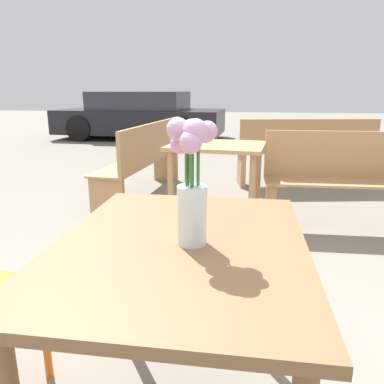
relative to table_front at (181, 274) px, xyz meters
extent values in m
cube|color=brown|center=(0.00, 0.00, 0.10)|extent=(0.75, 0.98, 0.03)
cylinder|color=brown|center=(-0.30, 0.43, -0.28)|extent=(0.05, 0.05, 0.72)
cylinder|color=brown|center=(0.32, 0.42, -0.28)|extent=(0.05, 0.05, 0.72)
cylinder|color=silver|center=(0.04, -0.02, 0.20)|extent=(0.09, 0.09, 0.17)
cylinder|color=silver|center=(0.04, -0.02, 0.16)|extent=(0.08, 0.08, 0.10)
cylinder|color=#337038|center=(0.05, -0.02, 0.27)|extent=(0.01, 0.01, 0.30)
sphere|color=#CC99C6|center=(0.08, -0.02, 0.44)|extent=(0.06, 0.06, 0.06)
cylinder|color=#337038|center=(0.05, 0.00, 0.27)|extent=(0.01, 0.01, 0.29)
sphere|color=#CC99C6|center=(0.07, 0.01, 0.43)|extent=(0.05, 0.05, 0.05)
cylinder|color=#337038|center=(0.03, -0.01, 0.27)|extent=(0.01, 0.01, 0.30)
sphere|color=#CC99C6|center=(0.03, 0.02, 0.44)|extent=(0.06, 0.06, 0.06)
cylinder|color=#337038|center=(0.02, -0.01, 0.25)|extent=(0.01, 0.01, 0.26)
sphere|color=#CC99C6|center=(0.00, 0.00, 0.40)|extent=(0.06, 0.06, 0.06)
cylinder|color=#337038|center=(0.02, -0.02, 0.27)|extent=(0.01, 0.01, 0.30)
sphere|color=#CC99C6|center=(0.00, -0.03, 0.44)|extent=(0.06, 0.06, 0.06)
cylinder|color=#337038|center=(0.04, -0.04, 0.26)|extent=(0.01, 0.01, 0.28)
sphere|color=#CC99C6|center=(0.04, -0.07, 0.41)|extent=(0.06, 0.06, 0.06)
cylinder|color=#337038|center=(0.04, -0.03, 0.27)|extent=(0.01, 0.01, 0.30)
sphere|color=#CC99C6|center=(0.05, -0.05, 0.44)|extent=(0.07, 0.07, 0.07)
cylinder|color=orange|center=(-0.61, 0.22, -0.42)|extent=(0.03, 0.03, 0.44)
cube|color=tan|center=(-0.92, 2.97, -0.20)|extent=(0.56, 1.92, 0.02)
cube|color=tan|center=(-0.76, 2.95, 0.01)|extent=(0.24, 1.89, 0.40)
cube|color=tan|center=(-1.01, 2.09, -0.43)|extent=(0.33, 0.09, 0.43)
cube|color=tan|center=(-0.82, 3.85, -0.43)|extent=(0.33, 0.09, 0.43)
cube|color=tan|center=(1.13, 2.16, -0.20)|extent=(1.50, 0.38, 0.02)
cube|color=tan|center=(1.13, 2.32, 0.01)|extent=(1.50, 0.05, 0.40)
cube|color=tan|center=(0.44, 2.15, -0.43)|extent=(0.06, 0.32, 0.43)
cube|color=tan|center=(0.96, 3.81, -0.20)|extent=(1.73, 0.62, 0.02)
cube|color=tan|center=(0.99, 3.65, 0.01)|extent=(1.68, 0.30, 0.40)
cube|color=tan|center=(0.19, 3.69, -0.43)|extent=(0.11, 0.33, 0.43)
cube|color=tan|center=(1.74, 3.94, -0.43)|extent=(0.11, 0.33, 0.43)
cube|color=tan|center=(-0.03, 2.11, 0.09)|extent=(0.86, 0.73, 0.03)
cylinder|color=tan|center=(-0.39, 1.89, -0.28)|extent=(0.05, 0.05, 0.72)
cylinder|color=tan|center=(0.27, 1.81, -0.28)|extent=(0.05, 0.05, 0.72)
cylinder|color=tan|center=(-0.33, 2.41, -0.28)|extent=(0.05, 0.05, 0.72)
cylinder|color=tan|center=(0.33, 2.32, -0.28)|extent=(0.05, 0.05, 0.72)
cube|color=black|center=(-2.33, 8.20, -0.22)|extent=(4.16, 1.97, 0.57)
cube|color=#2D333D|center=(-2.33, 8.20, 0.29)|extent=(2.33, 1.71, 0.43)
cylinder|color=black|center=(-1.03, 8.92, -0.34)|extent=(0.61, 0.22, 0.60)
cylinder|color=black|center=(-1.14, 7.31, -0.34)|extent=(0.61, 0.22, 0.60)
cylinder|color=black|center=(-3.53, 9.09, -0.34)|extent=(0.61, 0.22, 0.60)
cylinder|color=black|center=(-3.64, 7.48, -0.34)|extent=(0.61, 0.22, 0.60)
camera|label=1|loc=(0.17, -1.03, 0.55)|focal=35.00mm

